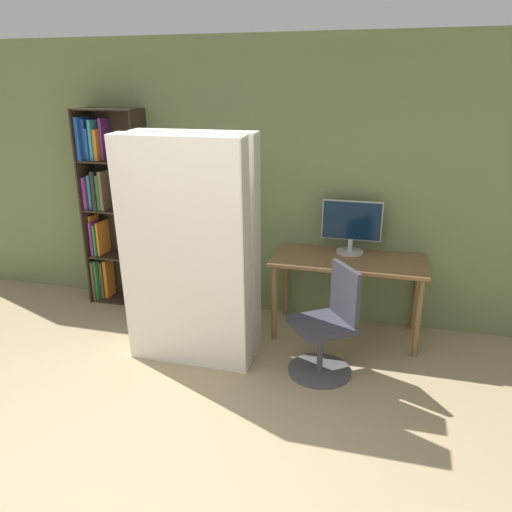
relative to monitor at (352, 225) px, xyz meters
name	(u,v)px	position (x,y,z in m)	size (l,w,h in m)	color
wall_back	(261,182)	(-0.91, 0.18, 0.32)	(8.00, 0.06, 2.70)	#6B7A4C
desk	(348,268)	(0.01, -0.18, -0.36)	(1.38, 0.66, 0.76)	brown
monitor	(352,225)	(0.00, 0.00, 0.00)	(0.55, 0.25, 0.50)	#B7B7BC
office_chair	(327,332)	(-0.08, -0.89, -0.67)	(0.61, 0.61, 0.91)	#4C4C51
bookshelf	(110,204)	(-2.51, 0.02, 0.04)	(0.66, 0.33, 2.04)	#2D2319
mattress_near	(185,257)	(-1.22, -1.06, -0.07)	(1.05, 0.29, 1.92)	silver
mattress_far	(199,245)	(-1.22, -0.74, -0.07)	(1.05, 0.25, 1.92)	silver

